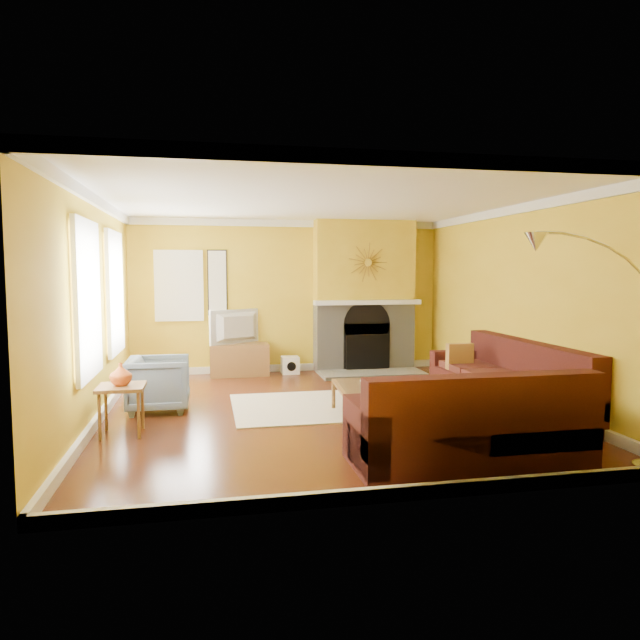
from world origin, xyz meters
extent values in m
cube|color=#602B14|center=(0.00, 0.00, -0.01)|extent=(5.50, 6.00, 0.02)
cube|color=white|center=(0.00, 0.00, 2.71)|extent=(5.50, 6.00, 0.02)
cube|color=gold|center=(0.00, 3.01, 1.35)|extent=(5.50, 0.02, 2.70)
cube|color=gold|center=(0.00, -3.01, 1.35)|extent=(5.50, 0.02, 2.70)
cube|color=gold|center=(-2.76, 0.00, 1.35)|extent=(0.02, 6.00, 2.70)
cube|color=gold|center=(2.76, 0.00, 1.35)|extent=(0.02, 6.00, 2.70)
cube|color=white|center=(-2.72, 1.30, 1.50)|extent=(0.06, 1.22, 1.72)
cube|color=white|center=(-2.72, -0.60, 1.50)|extent=(0.06, 1.22, 1.72)
cube|color=white|center=(-1.90, 2.96, 1.55)|extent=(0.82, 0.06, 1.22)
cube|color=white|center=(-1.25, 2.97, 1.60)|extent=(0.34, 0.04, 1.14)
cube|color=white|center=(1.35, 2.56, 1.25)|extent=(1.92, 0.22, 0.08)
cube|color=gray|center=(1.35, 2.25, 0.03)|extent=(1.80, 0.70, 0.06)
cube|color=beige|center=(0.07, 0.21, 0.01)|extent=(2.40, 1.80, 0.02)
cube|color=olive|center=(-0.90, 2.70, 0.28)|extent=(1.00, 0.45, 0.55)
imported|color=black|center=(-0.90, 2.70, 0.84)|extent=(0.95, 0.63, 0.59)
cube|color=white|center=(-0.02, 2.71, 0.15)|extent=(0.30, 0.30, 0.30)
imported|color=slate|center=(-2.06, 0.40, 0.35)|extent=(0.78, 0.76, 0.71)
imported|color=#D8591E|center=(-2.38, -0.63, 0.67)|extent=(0.25, 0.25, 0.25)
imported|color=white|center=(0.47, -0.32, 0.41)|extent=(0.21, 0.28, 0.03)
camera|label=1|loc=(-1.45, -7.12, 1.81)|focal=32.00mm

